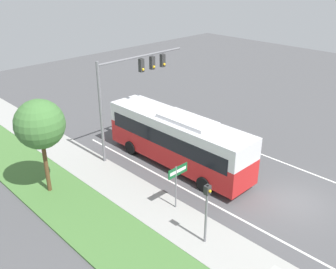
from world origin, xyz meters
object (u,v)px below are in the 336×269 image
object	(u,v)px
bus	(177,138)
street_sign	(177,178)
pedestrian_signal	(207,205)
signal_gantry	(130,82)

from	to	relation	value
bus	street_sign	distance (m)	4.94
bus	pedestrian_signal	distance (m)	7.90
bus	signal_gantry	bearing A→B (deg)	102.35
signal_gantry	street_sign	size ratio (longest dim) A/B	2.73
pedestrian_signal	street_sign	bearing A→B (deg)	69.81
bus	street_sign	xyz separation A→B (m)	(-3.56, -3.42, -0.06)
bus	pedestrian_signal	xyz separation A→B (m)	(-4.65, -6.39, 0.22)
signal_gantry	pedestrian_signal	bearing A→B (deg)	-110.84
bus	street_sign	world-z (taller)	bus
bus	signal_gantry	size ratio (longest dim) A/B	1.49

